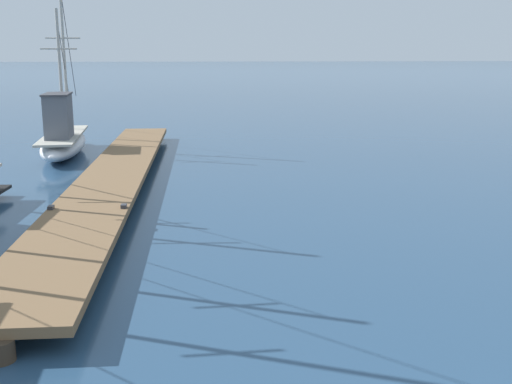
% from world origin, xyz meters
% --- Properties ---
extents(floating_dock, '(1.85, 21.21, 0.53)m').
position_xyz_m(floating_dock, '(-5.90, 15.53, 0.36)').
color(floating_dock, brown).
rests_on(floating_dock, ground).
extents(fishing_boat_1, '(1.96, 8.03, 6.79)m').
position_xyz_m(fishing_boat_1, '(-8.58, 21.46, 0.72)').
color(fishing_boat_1, silver).
rests_on(fishing_boat_1, ground).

